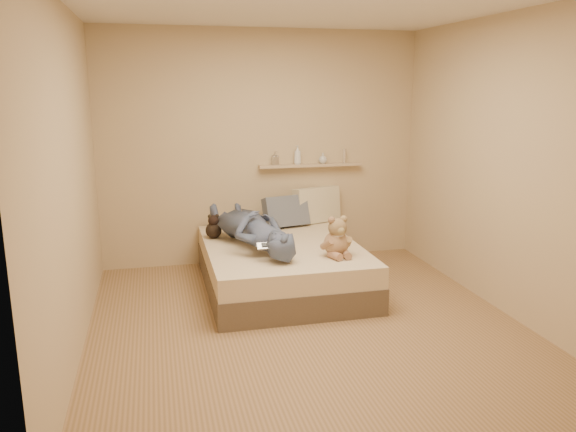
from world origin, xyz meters
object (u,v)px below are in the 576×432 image
object	(u,v)px
pillow_grey	(286,212)
wall_shelf	(310,165)
bed	(281,266)
teddy_bear	(337,240)
person	(252,227)
pillow_cream	(317,205)
dark_plush	(214,228)
game_console	(266,246)

from	to	relation	value
pillow_grey	wall_shelf	size ratio (longest dim) A/B	0.42
bed	teddy_bear	xyz separation A→B (m)	(0.41, -0.52, 0.38)
person	wall_shelf	xyz separation A→B (m)	(0.84, 0.88, 0.47)
bed	pillow_cream	distance (m)	1.11
wall_shelf	pillow_cream	bearing A→B (deg)	-55.40
dark_plush	pillow_grey	world-z (taller)	pillow_grey
bed	person	size ratio (longest dim) A/B	1.25
pillow_grey	person	world-z (taller)	person
pillow_grey	game_console	bearing A→B (deg)	-111.08
game_console	pillow_grey	world-z (taller)	pillow_grey
pillow_cream	person	bearing A→B (deg)	-138.28
pillow_cream	game_console	bearing A→B (deg)	-122.56
teddy_bear	dark_plush	world-z (taller)	teddy_bear
dark_plush	pillow_cream	distance (m)	1.32
dark_plush	wall_shelf	world-z (taller)	wall_shelf
game_console	pillow_cream	bearing A→B (deg)	57.44
bed	pillow_cream	size ratio (longest dim) A/B	3.45
game_console	person	distance (m)	0.55
teddy_bear	pillow_grey	size ratio (longest dim) A/B	0.77
pillow_grey	person	xyz separation A→B (m)	(-0.50, -0.66, 0.01)
dark_plush	pillow_cream	bearing A→B (deg)	20.05
game_console	pillow_grey	xyz separation A→B (m)	(0.47, 1.21, 0.03)
game_console	dark_plush	world-z (taller)	dark_plush
teddy_bear	wall_shelf	distance (m)	1.51
pillow_cream	pillow_grey	world-z (taller)	pillow_cream
game_console	pillow_cream	size ratio (longest dim) A/B	0.30
bed	pillow_grey	xyz separation A→B (m)	(0.21, 0.69, 0.40)
teddy_bear	pillow_grey	xyz separation A→B (m)	(-0.20, 1.21, 0.01)
pillow_cream	person	size ratio (longest dim) A/B	0.36
bed	pillow_cream	world-z (taller)	pillow_cream
game_console	teddy_bear	xyz separation A→B (m)	(0.66, 0.00, 0.01)
dark_plush	pillow_cream	xyz separation A→B (m)	(1.23, 0.45, 0.09)
bed	person	bearing A→B (deg)	173.90
bed	pillow_grey	bearing A→B (deg)	73.13
teddy_bear	pillow_grey	world-z (taller)	teddy_bear
pillow_cream	wall_shelf	size ratio (longest dim) A/B	0.46
teddy_bear	pillow_cream	xyz separation A→B (m)	(0.20, 1.35, 0.04)
teddy_bear	wall_shelf	size ratio (longest dim) A/B	0.32
teddy_bear	pillow_cream	size ratio (longest dim) A/B	0.70
teddy_bear	bed	bearing A→B (deg)	128.27
person	wall_shelf	size ratio (longest dim) A/B	1.27
pillow_cream	person	world-z (taller)	pillow_cream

